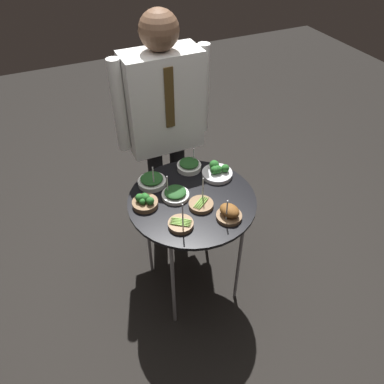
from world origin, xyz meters
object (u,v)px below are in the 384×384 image
(bowl_asparagus_front_left, at_px, (181,224))
(bowl_spinach_front_right, at_px, (152,181))
(bowl_broccoli_center, at_px, (217,171))
(bowl_broccoli_front_center, at_px, (145,202))
(bowl_roast_mid_right, at_px, (229,213))
(bowl_asparagus_far_rim, at_px, (201,204))
(serving_cart, at_px, (192,206))
(waiter_figure, at_px, (164,113))
(bowl_spinach_back_right, at_px, (189,165))
(bowl_spinach_back_left, at_px, (175,194))

(bowl_asparagus_front_left, bearing_deg, bowl_spinach_front_right, 93.08)
(bowl_broccoli_center, relative_size, bowl_broccoli_front_center, 1.28)
(bowl_roast_mid_right, height_order, bowl_asparagus_far_rim, bowl_asparagus_far_rim)
(serving_cart, relative_size, bowl_roast_mid_right, 5.16)
(bowl_asparagus_far_rim, distance_m, bowl_broccoli_center, 0.28)
(bowl_spinach_front_right, distance_m, bowl_broccoli_center, 0.38)
(bowl_roast_mid_right, bearing_deg, waiter_figure, 95.39)
(waiter_figure, bearing_deg, bowl_broccoli_center, -65.96)
(bowl_spinach_back_right, relative_size, bowl_asparagus_front_left, 0.79)
(bowl_spinach_back_right, height_order, bowl_asparagus_far_rim, bowl_asparagus_far_rim)
(bowl_asparagus_front_left, bearing_deg, bowl_asparagus_far_rim, 30.02)
(bowl_spinach_back_right, bearing_deg, bowl_spinach_back_left, -130.68)
(serving_cart, distance_m, bowl_spinach_back_left, 0.12)
(serving_cart, relative_size, bowl_broccoli_center, 4.31)
(bowl_asparagus_front_left, xyz_separation_m, waiter_figure, (0.18, 0.67, 0.23))
(serving_cart, bearing_deg, bowl_spinach_back_right, 69.39)
(bowl_asparagus_far_rim, distance_m, bowl_spinach_back_left, 0.16)
(serving_cart, distance_m, waiter_figure, 0.59)
(serving_cart, relative_size, waiter_figure, 0.48)
(bowl_spinach_back_right, height_order, bowl_spinach_back_left, bowl_spinach_back_left)
(bowl_asparagus_front_left, height_order, bowl_spinach_front_right, bowl_asparagus_front_left)
(serving_cart, relative_size, bowl_asparagus_front_left, 4.21)
(bowl_roast_mid_right, distance_m, bowl_asparagus_far_rim, 0.17)
(bowl_spinach_back_right, bearing_deg, bowl_roast_mid_right, -87.52)
(bowl_broccoli_center, xyz_separation_m, bowl_broccoli_front_center, (-0.46, -0.07, -0.00))
(bowl_asparagus_far_rim, relative_size, bowl_broccoli_front_center, 1.18)
(serving_cart, bearing_deg, waiter_figure, 84.91)
(serving_cart, relative_size, bowl_asparagus_far_rim, 4.68)
(bowl_broccoli_center, xyz_separation_m, bowl_spinach_back_left, (-0.29, -0.07, -0.01))
(serving_cart, height_order, waiter_figure, waiter_figure)
(bowl_spinach_back_right, height_order, bowl_asparagus_front_left, bowl_asparagus_front_left)
(bowl_broccoli_front_center, bearing_deg, bowl_spinach_back_left, -0.99)
(bowl_asparagus_far_rim, xyz_separation_m, waiter_figure, (0.03, 0.58, 0.23))
(bowl_asparagus_front_left, distance_m, bowl_broccoli_center, 0.45)
(bowl_asparagus_far_rim, height_order, bowl_broccoli_center, bowl_asparagus_far_rim)
(serving_cart, height_order, bowl_broccoli_center, bowl_broccoli_center)
(bowl_spinach_back_right, relative_size, bowl_broccoli_front_center, 1.04)
(bowl_spinach_front_right, distance_m, bowl_asparagus_far_rim, 0.33)
(bowl_roast_mid_right, bearing_deg, bowl_spinach_front_right, 122.70)
(serving_cart, distance_m, bowl_broccoli_front_center, 0.26)
(bowl_spinach_back_left, bearing_deg, bowl_asparagus_far_rim, -52.49)
(bowl_spinach_back_right, bearing_deg, bowl_asparagus_far_rim, -102.90)
(bowl_roast_mid_right, relative_size, bowl_spinach_front_right, 0.93)
(bowl_roast_mid_right, bearing_deg, bowl_broccoli_front_center, 143.81)
(bowl_broccoli_front_center, bearing_deg, bowl_asparagus_far_rim, -25.46)
(bowl_asparagus_front_left, bearing_deg, bowl_broccoli_center, 39.32)
(serving_cart, distance_m, bowl_spinach_front_right, 0.27)
(bowl_roast_mid_right, xyz_separation_m, bowl_asparagus_far_rim, (-0.09, 0.14, -0.02))
(serving_cart, bearing_deg, bowl_broccoli_front_center, 167.24)
(bowl_asparagus_far_rim, distance_m, waiter_figure, 0.63)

